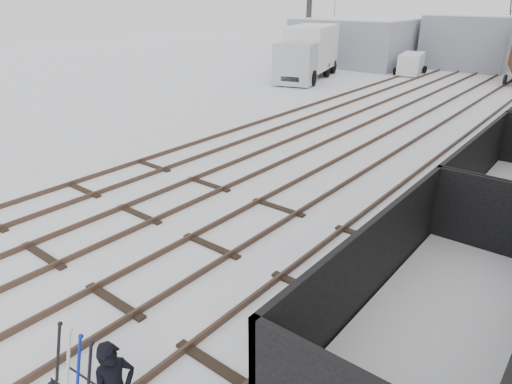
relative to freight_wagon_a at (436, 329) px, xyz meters
The scene contains 8 objects.
ground 6.46m from the freight_wagon_a, 160.26° to the right, with size 120.00×120.00×0.00m, color white.
tracks 13.02m from the freight_wagon_a, 117.51° to the left, with size 13.90×52.00×0.16m.
shed_left 38.83m from the freight_wagon_a, 119.31° to the left, with size 10.00×8.00×4.10m.
shed_right 39.16m from the freight_wagon_a, 104.80° to the left, with size 7.00×6.00×4.50m.
freight_wagon_a is the anchor object (origin of this frame).
lorry 30.23m from the freight_wagon_a, 126.74° to the left, with size 4.33×8.92×3.88m.
panel_van 33.77m from the freight_wagon_a, 111.88° to the left, with size 2.39×4.02×1.66m.
crane 38.74m from the freight_wagon_a, 125.66° to the left, with size 2.11×6.02×10.32m.
Camera 1 is at (7.41, -4.40, 6.12)m, focal length 32.00 mm.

